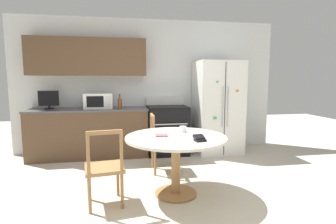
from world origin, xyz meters
The scene contains 14 objects.
ground_plane centered at (0.00, 0.00, 0.00)m, with size 14.00×14.00×0.00m, color beige.
back_wall centered at (-0.30, 2.59, 1.44)m, with size 5.20×0.44×2.60m.
kitchen_counter centered at (-1.14, 2.29, 0.45)m, with size 2.14×0.64×0.90m.
refrigerator centered at (1.30, 2.21, 0.89)m, with size 0.86×0.77×1.78m.
oven_range centered at (0.31, 2.26, 0.47)m, with size 0.76×0.68×1.08m.
microwave centered at (-0.97, 2.32, 1.04)m, with size 0.51×0.40×0.28m.
countertop_tv centered at (-1.84, 2.33, 1.08)m, with size 0.35×0.16×0.33m.
counter_bottle centered at (-0.58, 2.17, 1.00)m, with size 0.08×0.08×0.27m.
dining_table centered at (0.10, 0.42, 0.60)m, with size 1.24×1.24×0.74m.
dining_chair_left centered at (-0.75, 0.28, 0.43)m, with size 0.48×0.48×0.90m.
dining_chair_far centered at (0.07, 1.28, 0.43)m, with size 0.42×0.42×0.90m.
candle_glass centered at (0.24, 0.66, 0.78)m, with size 0.09×0.09×0.08m.
folded_napkin centered at (-0.08, 0.43, 0.77)m, with size 0.15×0.08×0.05m.
wallet centered at (0.31, 0.13, 0.77)m, with size 0.14×0.14×0.07m.
Camera 1 is at (-0.54, -2.65, 1.43)m, focal length 28.00 mm.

